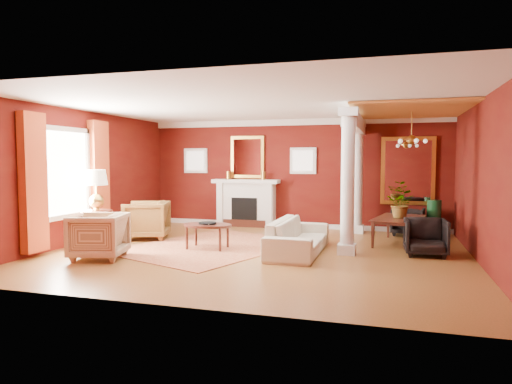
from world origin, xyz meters
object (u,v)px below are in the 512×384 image
(armchair_stripe, at_px, (98,234))
(coffee_table, at_px, (207,226))
(armchair_leopard, at_px, (147,218))
(sofa, at_px, (298,231))
(side_table, at_px, (96,194))
(dining_table, at_px, (400,223))

(armchair_stripe, height_order, coffee_table, armchair_stripe)
(armchair_leopard, relative_size, coffee_table, 0.94)
(sofa, bearing_deg, armchair_leopard, 80.89)
(side_table, bearing_deg, dining_table, 17.70)
(sofa, xyz_separation_m, coffee_table, (-1.86, -0.12, 0.03))
(dining_table, bearing_deg, armchair_leopard, 111.37)
(armchair_leopard, distance_m, side_table, 1.34)
(armchair_stripe, bearing_deg, sofa, 99.35)
(coffee_table, bearing_deg, sofa, 3.63)
(armchair_leopard, distance_m, armchair_stripe, 2.17)
(sofa, bearing_deg, armchair_stripe, 114.60)
(side_table, xyz_separation_m, dining_table, (6.19, 1.98, -0.64))
(armchair_leopard, xyz_separation_m, side_table, (-0.59, -1.03, 0.62))
(coffee_table, xyz_separation_m, side_table, (-2.40, -0.30, 0.63))
(armchair_stripe, distance_m, dining_table, 6.19)
(sofa, bearing_deg, side_table, 95.96)
(dining_table, bearing_deg, sofa, 140.78)
(armchair_leopard, relative_size, armchair_stripe, 1.03)
(armchair_leopard, distance_m, dining_table, 5.68)
(dining_table, bearing_deg, armchair_stripe, 131.85)
(armchair_stripe, bearing_deg, coffee_table, 117.34)
(sofa, height_order, armchair_leopard, armchair_leopard)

